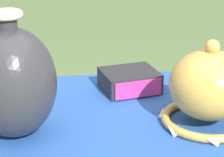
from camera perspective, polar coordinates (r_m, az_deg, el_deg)
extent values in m
cube|color=brown|center=(1.22, 3.65, -5.06)|extent=(1.29, 0.58, 0.03)
cube|color=#234C9E|center=(1.21, 3.67, -4.29)|extent=(1.31, 0.60, 0.01)
ellipsoid|color=#2D2D33|center=(1.06, -12.87, -0.57)|extent=(0.21, 0.21, 0.27)
cylinder|color=#2D2D33|center=(1.02, -13.54, 7.16)|extent=(0.05, 0.05, 0.04)
torus|color=white|center=(1.01, -13.62, 8.16)|extent=(0.07, 0.07, 0.02)
torus|color=gold|center=(1.16, 12.21, -5.20)|extent=(0.24, 0.24, 0.02)
ellipsoid|color=gold|center=(1.12, 12.58, -0.81)|extent=(0.20, 0.20, 0.18)
sphere|color=gold|center=(1.09, 12.99, 4.07)|extent=(0.04, 0.04, 0.04)
cone|color=white|center=(1.27, 14.03, -3.14)|extent=(0.04, 0.03, 0.03)
cone|color=white|center=(1.25, 9.41, -3.00)|extent=(0.04, 0.02, 0.03)
cone|color=white|center=(1.18, 6.53, -4.47)|extent=(0.03, 0.04, 0.03)
cone|color=white|center=(1.09, 7.76, -6.76)|extent=(0.03, 0.04, 0.03)
cone|color=white|center=(1.06, 12.85, -8.00)|extent=(0.04, 0.02, 0.03)
cube|color=#232328|center=(1.34, 2.29, -0.27)|extent=(0.19, 0.17, 0.06)
cube|color=#B23384|center=(1.27, 3.46, -1.40)|extent=(0.14, 0.04, 0.05)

